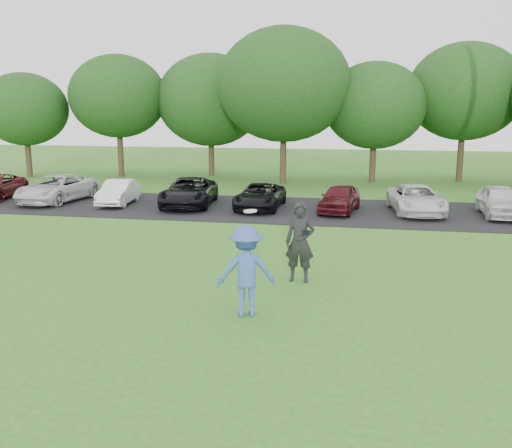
# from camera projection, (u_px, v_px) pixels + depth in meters

# --- Properties ---
(ground) EXTENTS (100.00, 100.00, 0.00)m
(ground) POSITION_uv_depth(u_px,v_px,m) (222.00, 321.00, 11.47)
(ground) COLOR #297321
(ground) RESTS_ON ground
(parking_lot) EXTENTS (32.00, 6.50, 0.03)m
(parking_lot) POSITION_uv_depth(u_px,v_px,m) (300.00, 210.00, 23.96)
(parking_lot) COLOR black
(parking_lot) RESTS_ON ground
(frisbee_player) EXTENTS (1.37, 1.03, 2.21)m
(frisbee_player) POSITION_uv_depth(u_px,v_px,m) (246.00, 271.00, 11.66)
(frisbee_player) COLOR #3E5EB0
(frisbee_player) RESTS_ON ground
(camera_bystander) EXTENTS (0.75, 0.52, 1.98)m
(camera_bystander) POSITION_uv_depth(u_px,v_px,m) (300.00, 242.00, 13.93)
(camera_bystander) COLOR black
(camera_bystander) RESTS_ON ground
(parked_cars) EXTENTS (30.92, 4.66, 1.22)m
(parked_cars) POSITION_uv_depth(u_px,v_px,m) (262.00, 195.00, 24.12)
(parked_cars) COLOR #581319
(parked_cars) RESTS_ON parking_lot
(tree_row) EXTENTS (42.39, 9.85, 8.64)m
(tree_row) POSITION_uv_depth(u_px,v_px,m) (348.00, 96.00, 32.08)
(tree_row) COLOR #38281C
(tree_row) RESTS_ON ground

